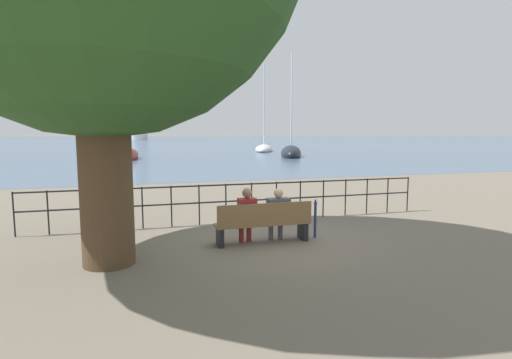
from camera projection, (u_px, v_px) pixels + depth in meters
ground_plane at (263, 242)px, 8.70m from camera, size 1000.00×1000.00×0.00m
harbor_water at (142, 139)px, 161.69m from camera, size 600.00×300.00×0.01m
park_bench at (264, 223)px, 8.58m from camera, size 2.09×0.45×0.90m
seated_person_left at (247, 213)px, 8.53m from camera, size 0.39×0.35×1.22m
seated_person_right at (278, 212)px, 8.74m from camera, size 0.49×0.35×1.18m
promenade_railing at (239, 197)px, 10.59m from camera, size 10.64×0.04×1.05m
closed_umbrella at (315, 216)px, 9.07m from camera, size 0.09×0.09×0.90m
sailboat_0 at (121, 156)px, 35.54m from camera, size 4.03×8.43×11.58m
sailboat_2 at (264, 149)px, 51.83m from camera, size 5.17×8.91×11.57m
sailboat_3 at (291, 153)px, 40.06m from camera, size 4.40×7.18×10.68m
harbor_lighthouse at (137, 98)px, 132.37m from camera, size 6.03×6.03×29.88m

